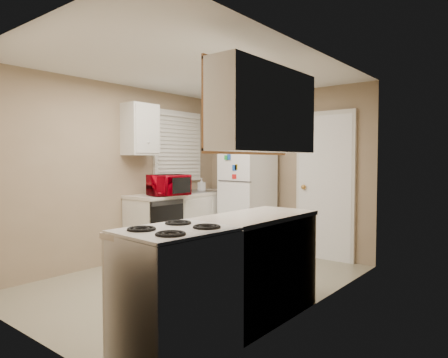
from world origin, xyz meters
The scene contains 19 objects.
floor centered at (0.00, 0.00, 0.00)m, with size 3.80×3.80×0.00m, color #B3AC8F.
ceiling centered at (0.00, 0.00, 2.40)m, with size 3.80×3.80×0.00m, color white.
wall_left centered at (-1.40, 0.00, 1.20)m, with size 3.80×3.80×0.00m, color #9D866A.
wall_right centered at (1.40, 0.00, 1.20)m, with size 3.80×3.80×0.00m, color #9D866A.
wall_back centered at (0.00, 1.90, 1.20)m, with size 2.80×2.80×0.00m, color #9D866A.
wall_front centered at (0.00, -1.90, 1.20)m, with size 2.80×2.80×0.00m, color #9D866A.
left_counter centered at (-1.10, 0.90, 0.45)m, with size 0.60×1.80×0.90m, color silver.
dishwasher centered at (-0.81, 0.30, 0.49)m, with size 0.03×0.58×0.72m, color black.
sink centered at (-1.10, 1.05, 0.86)m, with size 0.54×0.74×0.16m, color gray.
microwave centered at (-0.91, 0.42, 1.05)m, with size 0.29×0.51×0.34m, color #9F000E.
soap_bottle centered at (-1.12, 1.32, 1.00)m, with size 0.09×0.09×0.20m, color beige.
window_blinds centered at (-1.36, 1.05, 1.60)m, with size 0.10×0.98×1.08m, color silver.
upper_cabinet_left centered at (-1.25, 0.22, 1.80)m, with size 0.30×0.45×0.70m, color silver.
refrigerator centered at (-0.39, 1.53, 0.78)m, with size 0.65×0.63×1.57m, color white.
cabinet_over_fridge centered at (-0.40, 1.75, 2.00)m, with size 0.70×0.30×0.40m, color silver.
interior_door centered at (0.70, 1.86, 1.02)m, with size 0.86×0.06×2.08m, color white.
right_counter centered at (1.10, -0.80, 0.45)m, with size 0.60×2.00×0.90m, color silver.
stove centered at (1.14, -1.44, 0.45)m, with size 0.60×0.74×0.90m, color white.
upper_cabinet_right centered at (1.25, -0.50, 1.80)m, with size 0.30×1.20×0.70m, color silver.
Camera 1 is at (3.09, -3.31, 1.38)m, focal length 32.00 mm.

